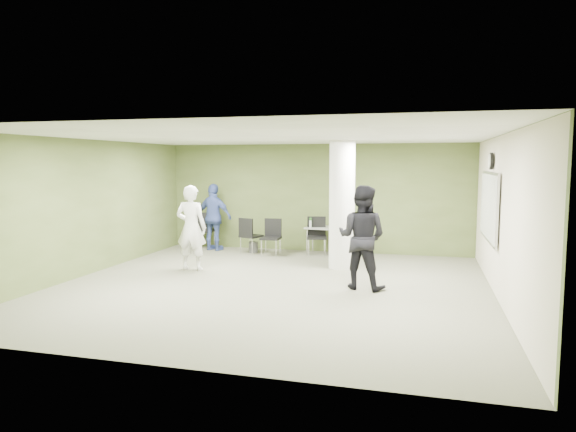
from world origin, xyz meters
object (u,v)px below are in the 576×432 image
(chair_back_left, at_px, (204,227))
(man_blue, at_px, (214,217))
(folding_table, at_px, (334,229))
(woman_white, at_px, (191,228))
(man_black, at_px, (362,237))

(chair_back_left, height_order, man_blue, man_blue)
(folding_table, distance_m, man_blue, 3.20)
(chair_back_left, distance_m, woman_white, 2.70)
(chair_back_left, relative_size, woman_white, 0.54)
(folding_table, distance_m, man_black, 3.46)
(man_black, bearing_deg, folding_table, -59.30)
(chair_back_left, bearing_deg, man_blue, 152.21)
(man_blue, bearing_deg, woman_white, 112.52)
(chair_back_left, relative_size, man_black, 0.52)
(chair_back_left, height_order, man_black, man_black)
(man_black, bearing_deg, man_blue, -23.86)
(woman_white, distance_m, man_blue, 2.48)
(man_black, height_order, man_blue, man_black)
(folding_table, bearing_deg, man_black, -68.24)
(woman_white, bearing_deg, man_blue, -80.84)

